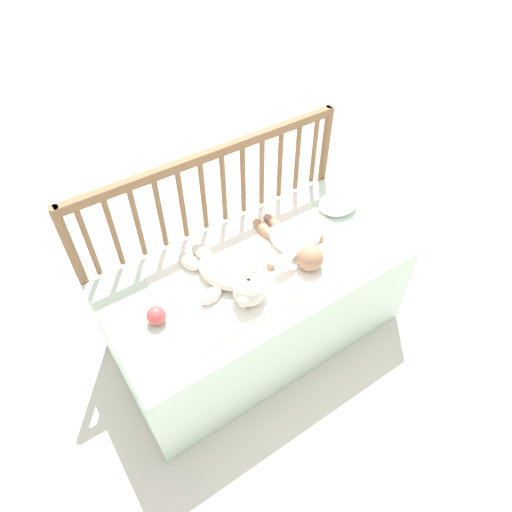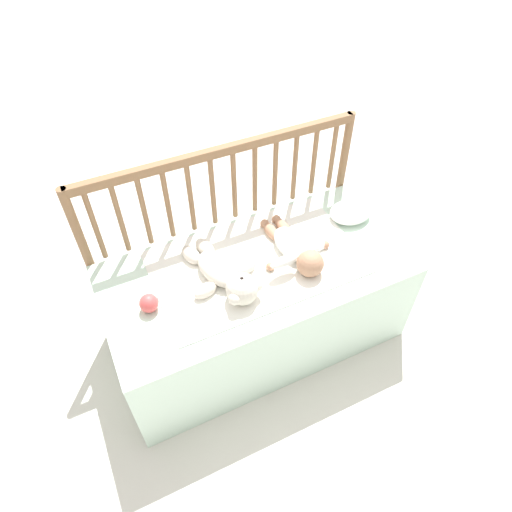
# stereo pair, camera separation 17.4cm
# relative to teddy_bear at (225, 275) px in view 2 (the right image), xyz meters

# --- Properties ---
(ground_plane) EXTENTS (12.00, 12.00, 0.00)m
(ground_plane) POSITION_rel_teddy_bear_xyz_m (0.14, 0.02, -0.50)
(ground_plane) COLOR silver
(crib_mattress) EXTENTS (1.21, 0.59, 0.45)m
(crib_mattress) POSITION_rel_teddy_bear_xyz_m (0.14, 0.02, -0.27)
(crib_mattress) COLOR silver
(crib_mattress) RESTS_ON ground_plane
(crib_rail) EXTENTS (1.21, 0.04, 0.81)m
(crib_rail) POSITION_rel_teddy_bear_xyz_m (0.14, 0.33, 0.08)
(crib_rail) COLOR brown
(crib_rail) RESTS_ON ground_plane
(blanket) EXTENTS (0.80, 0.49, 0.01)m
(blanket) POSITION_rel_teddy_bear_xyz_m (0.15, 0.05, -0.04)
(blanket) COLOR white
(blanket) RESTS_ON crib_mattress
(teddy_bear) EXTENTS (0.28, 0.40, 0.12)m
(teddy_bear) POSITION_rel_teddy_bear_xyz_m (0.00, 0.00, 0.00)
(teddy_bear) COLOR silver
(teddy_bear) RESTS_ON crib_mattress
(baby) EXTENTS (0.30, 0.38, 0.11)m
(baby) POSITION_rel_teddy_bear_xyz_m (0.31, 0.01, -0.01)
(baby) COLOR white
(baby) RESTS_ON crib_mattress
(small_pillow) EXTENTS (0.19, 0.15, 0.06)m
(small_pillow) POSITION_rel_teddy_bear_xyz_m (0.63, 0.11, -0.02)
(small_pillow) COLOR white
(small_pillow) RESTS_ON crib_mattress
(toy_ball) EXTENTS (0.07, 0.07, 0.07)m
(toy_ball) POSITION_rel_teddy_bear_xyz_m (-0.29, 0.00, -0.01)
(toy_ball) COLOR #DB4C4C
(toy_ball) RESTS_ON crib_mattress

